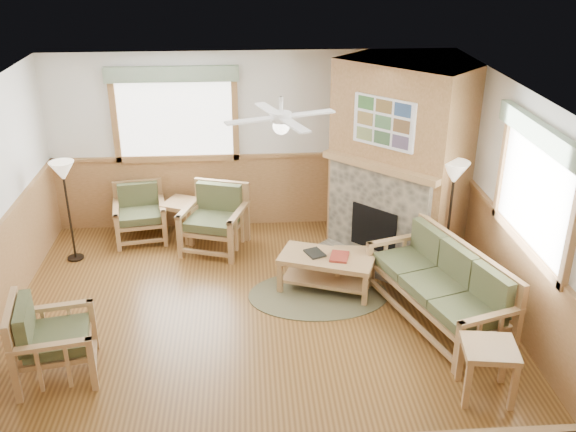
{
  "coord_description": "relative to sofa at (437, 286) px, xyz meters",
  "views": [
    {
      "loc": [
        -0.07,
        -6.25,
        4.32
      ],
      "look_at": [
        0.4,
        0.7,
        1.15
      ],
      "focal_mm": 40.0,
      "sensor_mm": 36.0,
      "label": 1
    }
  ],
  "objects": [
    {
      "name": "footstool",
      "position": [
        -0.85,
        0.97,
        -0.26
      ],
      "size": [
        0.52,
        0.52,
        0.41
      ],
      "primitive_type": null,
      "rotation": [
        0.0,
        0.0,
        -0.11
      ],
      "color": "#A77E4E",
      "rests_on": "floor"
    },
    {
      "name": "armchair_back_left",
      "position": [
        -3.8,
        2.43,
        -0.05
      ],
      "size": [
        0.84,
        0.84,
        0.82
      ],
      "primitive_type": null,
      "rotation": [
        0.0,
        0.0,
        0.17
      ],
      "color": "#A77E4E",
      "rests_on": "floor"
    },
    {
      "name": "floor",
      "position": [
        -2.12,
        -0.12,
        -0.46
      ],
      "size": [
        6.0,
        6.0,
        0.01
      ],
      "primitive_type": "cube",
      "color": "brown",
      "rests_on": "ground"
    },
    {
      "name": "end_table_sofa",
      "position": [
        0.13,
        -1.37,
        -0.17
      ],
      "size": [
        0.59,
        0.57,
        0.58
      ],
      "primitive_type": null,
      "rotation": [
        0.0,
        0.0,
        -0.15
      ],
      "color": "#A77E4E",
      "rests_on": "floor"
    },
    {
      "name": "armchair_back_right",
      "position": [
        -2.69,
        2.02,
        0.0
      ],
      "size": [
        1.04,
        1.04,
        0.93
      ],
      "primitive_type": null,
      "rotation": [
        0.0,
        0.0,
        -0.31
      ],
      "color": "#A77E4E",
      "rests_on": "floor"
    },
    {
      "name": "wall_front",
      "position": [
        -2.12,
        -3.12,
        0.89
      ],
      "size": [
        6.0,
        0.02,
        2.7
      ],
      "primitive_type": "cube",
      "color": "white",
      "rests_on": "floor"
    },
    {
      "name": "wall_right",
      "position": [
        0.88,
        -0.12,
        0.89
      ],
      "size": [
        0.02,
        6.0,
        2.7
      ],
      "primitive_type": "cube",
      "color": "white",
      "rests_on": "floor"
    },
    {
      "name": "armchair_left",
      "position": [
        -4.22,
        -0.74,
        -0.01
      ],
      "size": [
        0.93,
        0.93,
        0.89
      ],
      "primitive_type": null,
      "rotation": [
        0.0,
        0.0,
        1.76
      ],
      "color": "#A77E4E",
      "rests_on": "floor"
    },
    {
      "name": "braided_rug",
      "position": [
        -1.32,
        0.63,
        -0.45
      ],
      "size": [
        2.28,
        2.28,
        0.01
      ],
      "primitive_type": "cylinder",
      "rotation": [
        0.0,
        0.0,
        -0.34
      ],
      "color": "brown",
      "rests_on": "floor"
    },
    {
      "name": "sofa",
      "position": [
        0.0,
        0.0,
        0.0
      ],
      "size": [
        2.15,
        1.4,
        0.92
      ],
      "primitive_type": null,
      "rotation": [
        0.0,
        0.0,
        -1.25
      ],
      "color": "#A77E4E",
      "rests_on": "floor"
    },
    {
      "name": "window_back",
      "position": [
        -3.22,
        2.84,
        2.07
      ],
      "size": [
        1.9,
        0.16,
        1.5
      ],
      "primitive_type": null,
      "color": "white",
      "rests_on": "wall_back"
    },
    {
      "name": "floor_lamp_left",
      "position": [
        -4.66,
        1.85,
        0.27
      ],
      "size": [
        0.37,
        0.37,
        1.46
      ],
      "primitive_type": null,
      "rotation": [
        0.0,
        0.0,
        -0.12
      ],
      "color": "black",
      "rests_on": "floor"
    },
    {
      "name": "book_red",
      "position": [
        -1.06,
        0.74,
        0.05
      ],
      "size": [
        0.29,
        0.35,
        0.03
      ],
      "primitive_type": "cube",
      "rotation": [
        0.0,
        0.0,
        -0.28
      ],
      "color": "maroon",
      "rests_on": "coffee_table"
    },
    {
      "name": "window_right",
      "position": [
        0.84,
        -0.32,
        2.07
      ],
      "size": [
        0.16,
        1.9,
        1.5
      ],
      "primitive_type": null,
      "color": "white",
      "rests_on": "wall_right"
    },
    {
      "name": "fireplace",
      "position": [
        -0.07,
        1.93,
        0.89
      ],
      "size": [
        3.11,
        3.11,
        2.7
      ],
      "primitive_type": null,
      "rotation": [
        0.0,
        0.0,
        -0.79
      ],
      "color": "#996C3E",
      "rests_on": "floor"
    },
    {
      "name": "book_dark",
      "position": [
        -1.36,
        0.86,
        0.04
      ],
      "size": [
        0.29,
        0.33,
        0.02
      ],
      "primitive_type": "cube",
      "rotation": [
        0.0,
        0.0,
        0.39
      ],
      "color": "black",
      "rests_on": "coffee_table"
    },
    {
      "name": "wall_back",
      "position": [
        -2.12,
        2.88,
        0.89
      ],
      "size": [
        6.0,
        0.02,
        2.7
      ],
      "primitive_type": "cube",
      "color": "white",
      "rests_on": "floor"
    },
    {
      "name": "ceiling_fan",
      "position": [
        -1.82,
        0.18,
        2.2
      ],
      "size": [
        1.59,
        1.59,
        0.36
      ],
      "primitive_type": null,
      "rotation": [
        0.0,
        0.0,
        0.35
      ],
      "color": "white",
      "rests_on": "ceiling"
    },
    {
      "name": "floor_lamp_right",
      "position": [
        0.43,
        1.07,
        0.35
      ],
      "size": [
        0.45,
        0.45,
        1.61
      ],
      "primitive_type": null,
      "rotation": [
        0.0,
        0.0,
        -0.24
      ],
      "color": "black",
      "rests_on": "floor"
    },
    {
      "name": "coffee_table",
      "position": [
        -1.21,
        0.79,
        -0.22
      ],
      "size": [
        1.32,
        0.98,
        0.48
      ],
      "primitive_type": null,
      "rotation": [
        0.0,
        0.0,
        -0.36
      ],
      "color": "#A77E4E",
      "rests_on": "floor"
    },
    {
      "name": "ceiling",
      "position": [
        -2.12,
        -0.12,
        2.24
      ],
      "size": [
        6.0,
        6.0,
        0.01
      ],
      "primitive_type": "cube",
      "color": "white",
      "rests_on": "floor"
    },
    {
      "name": "end_table_chairs",
      "position": [
        -3.15,
        2.43,
        -0.17
      ],
      "size": [
        0.68,
        0.67,
        0.58
      ],
      "primitive_type": null,
      "rotation": [
        0.0,
        0.0,
        -0.42
      ],
      "color": "#A77E4E",
      "rests_on": "floor"
    },
    {
      "name": "wainscot",
      "position": [
        -2.12,
        -0.12,
        0.09
      ],
      "size": [
        6.0,
        6.0,
        1.1
      ],
      "primitive_type": null,
      "color": "#996C3E",
      "rests_on": "floor"
    }
  ]
}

